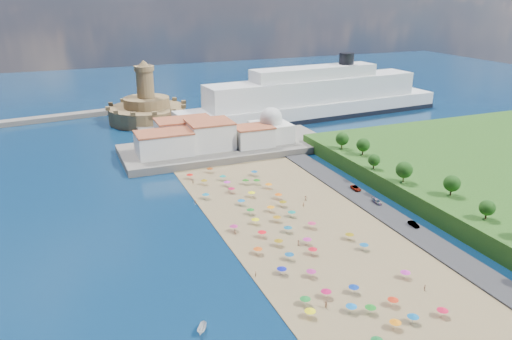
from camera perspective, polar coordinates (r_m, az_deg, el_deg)
name	(u,v)px	position (r m, az deg, el deg)	size (l,w,h in m)	color
ground	(275,223)	(151.06, 2.21, -6.04)	(700.00, 700.00, 0.00)	#071938
terrace	(227,148)	(217.29, -3.35, 2.56)	(90.00, 36.00, 3.00)	#59544C
jetty	(160,133)	(244.47, -10.95, 4.12)	(18.00, 70.00, 2.40)	#59544C
waterfront_buildings	(197,136)	(212.39, -6.77, 3.84)	(57.00, 29.00, 11.00)	silver
domed_building	(271,128)	(220.47, 1.71, 4.87)	(16.00, 16.00, 15.00)	silver
fortress	(147,109)	(271.80, -12.35, 6.79)	(40.00, 40.00, 32.40)	olive
cruise_ship	(314,99)	(275.97, 6.61, 8.02)	(155.97, 34.27, 33.81)	black
beach_parasols	(288,232)	(140.83, 3.68, -7.12)	(32.89, 118.10, 2.20)	gray
beachgoers	(271,234)	(141.83, 1.68, -7.34)	(36.90, 96.89, 1.88)	tan
moored_boats	(221,338)	(104.99, -4.07, -18.56)	(9.17, 13.29, 1.55)	white
parked_cars	(374,199)	(168.26, 13.31, -3.28)	(2.65, 35.05, 1.34)	gray
hillside_trees	(415,173)	(170.24, 17.75, -0.34)	(13.21, 102.49, 7.17)	#382314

